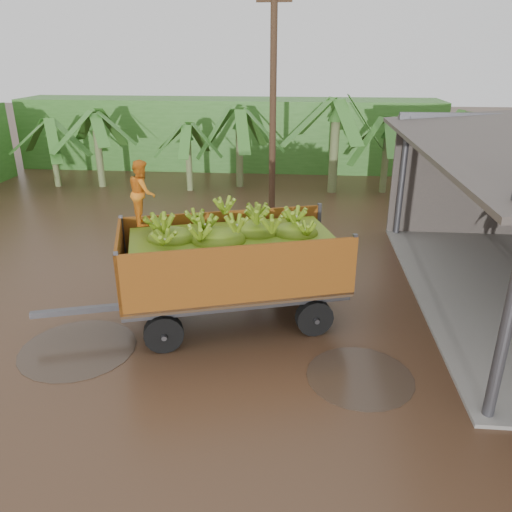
# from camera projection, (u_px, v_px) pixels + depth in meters

# --- Properties ---
(ground) EXTENTS (100.00, 100.00, 0.00)m
(ground) POSITION_uv_depth(u_px,v_px,m) (219.00, 305.00, 12.53)
(ground) COLOR black
(ground) RESTS_ON ground
(hedge_north) EXTENTS (22.00, 3.00, 3.60)m
(hedge_north) POSITION_uv_depth(u_px,v_px,m) (228.00, 134.00, 26.74)
(hedge_north) COLOR #2D661E
(hedge_north) RESTS_ON ground
(banana_trailer) EXTENTS (7.02, 3.77, 3.75)m
(banana_trailer) POSITION_uv_depth(u_px,v_px,m) (231.00, 261.00, 11.31)
(banana_trailer) COLOR #B16419
(banana_trailer) RESTS_ON ground
(man_blue) EXTENTS (0.68, 0.54, 1.62)m
(man_blue) POSITION_uv_depth(u_px,v_px,m) (253.00, 244.00, 14.21)
(man_blue) COLOR #7993DE
(man_blue) RESTS_ON ground
(utility_pole) EXTENTS (1.20, 0.24, 8.04)m
(utility_pole) POSITION_uv_depth(u_px,v_px,m) (273.00, 107.00, 17.71)
(utility_pole) COLOR #47301E
(utility_pole) RESTS_ON ground
(banana_plants) EXTENTS (24.27, 19.90, 4.25)m
(banana_plants) POSITION_uv_depth(u_px,v_px,m) (127.00, 168.00, 18.82)
(banana_plants) COLOR #2D661E
(banana_plants) RESTS_ON ground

